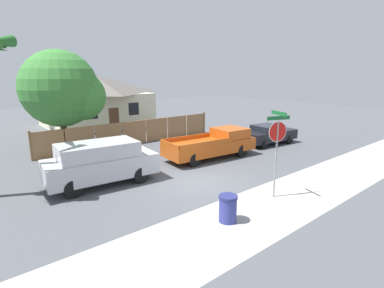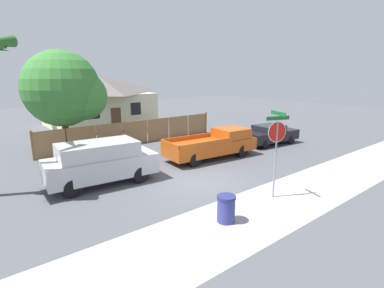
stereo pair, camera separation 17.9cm
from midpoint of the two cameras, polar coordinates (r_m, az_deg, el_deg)
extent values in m
plane|color=#4C4F54|center=(13.85, 1.77, -7.40)|extent=(80.00, 80.00, 0.00)
cube|color=#A3A39E|center=(11.59, 13.76, -12.06)|extent=(36.00, 3.20, 0.01)
cube|color=#997047|center=(19.54, -25.18, -0.01)|extent=(1.82, 0.06, 1.65)
cube|color=#997047|center=(20.05, -19.96, 0.77)|extent=(1.82, 0.06, 1.65)
cube|color=#997047|center=(20.72, -15.03, 1.51)|extent=(1.82, 0.06, 1.65)
cube|color=#997047|center=(21.54, -10.45, 2.18)|extent=(1.82, 0.06, 1.65)
cube|color=#997047|center=(22.49, -6.22, 2.79)|extent=(1.82, 0.06, 1.65)
cube|color=#997047|center=(23.56, -2.35, 3.33)|extent=(1.82, 0.06, 1.65)
cube|color=#997047|center=(24.72, 1.17, 3.81)|extent=(1.82, 0.06, 1.65)
cube|color=brown|center=(19.34, -27.90, -0.27)|extent=(0.12, 0.12, 1.75)
cube|color=brown|center=(25.33, 2.81, 4.14)|extent=(0.12, 0.12, 1.75)
cube|color=beige|center=(30.27, -17.17, 6.34)|extent=(8.67, 7.47, 3.08)
pyramid|color=#5B5651|center=(30.10, -17.48, 10.85)|extent=(9.36, 8.07, 1.70)
cube|color=black|center=(26.06, -18.03, 5.79)|extent=(1.00, 0.04, 1.10)
cube|color=black|center=(27.69, -10.47, 6.62)|extent=(1.00, 0.04, 1.10)
cube|color=brown|center=(26.92, -14.04, 4.57)|extent=(0.90, 0.04, 2.00)
cylinder|color=brown|center=(20.93, -22.66, 1.81)|extent=(0.40, 0.40, 2.20)
sphere|color=#387A33|center=(20.61, -23.38, 9.68)|extent=(4.74, 4.74, 4.74)
sphere|color=#3C8437|center=(20.39, -19.89, 8.61)|extent=(3.08, 3.08, 3.08)
cone|color=#235B23|center=(14.17, -32.04, 15.57)|extent=(0.44, 2.04, 0.75)
cube|color=#B7B7BC|center=(14.09, -16.46, -4.07)|extent=(4.96, 2.41, 0.92)
cube|color=#B7B7BC|center=(13.85, -17.15, -1.04)|extent=(3.51, 2.12, 0.65)
cube|color=black|center=(14.37, -11.06, -0.18)|extent=(0.22, 1.74, 0.55)
cylinder|color=black|center=(15.48, -12.10, -3.97)|extent=(0.76, 0.22, 0.76)
cylinder|color=black|center=(13.93, -9.36, -5.80)|extent=(0.76, 0.22, 0.76)
cylinder|color=black|center=(14.71, -22.95, -5.67)|extent=(0.76, 0.22, 0.76)
cylinder|color=black|center=(13.07, -21.40, -7.86)|extent=(0.76, 0.22, 0.76)
cube|color=#B74C14|center=(17.63, 3.86, -0.46)|extent=(5.75, 2.47, 0.71)
cube|color=#B74C14|center=(18.46, 7.68, 2.13)|extent=(1.95, 1.97, 0.59)
cube|color=#B74C14|center=(17.73, -0.38, 1.23)|extent=(3.51, 0.40, 0.25)
cube|color=#B74C14|center=(16.24, 3.27, 0.08)|extent=(3.51, 0.40, 0.25)
cube|color=#B74C14|center=(16.02, -3.94, -0.11)|extent=(0.25, 1.87, 0.25)
cylinder|color=black|center=(19.44, 6.32, -0.24)|extent=(0.75, 0.22, 0.75)
cylinder|color=black|center=(18.18, 9.88, -1.31)|extent=(0.75, 0.22, 0.75)
cylinder|color=black|center=(17.46, -2.43, -1.72)|extent=(0.75, 0.22, 0.75)
cylinder|color=black|center=(16.05, 0.85, -3.07)|extent=(0.75, 0.22, 0.75)
cube|color=black|center=(21.85, 14.89, 1.62)|extent=(4.31, 2.13, 0.67)
cube|color=black|center=(21.63, 14.68, 2.97)|extent=(2.05, 1.75, 0.41)
cylinder|color=black|center=(23.37, 15.53, 1.51)|extent=(0.64, 0.22, 0.64)
cylinder|color=black|center=(22.42, 18.50, 0.83)|extent=(0.64, 0.22, 0.64)
cylinder|color=black|center=(21.50, 11.03, 0.76)|extent=(0.64, 0.22, 0.64)
cylinder|color=black|center=(20.47, 14.05, -0.02)|extent=(0.64, 0.22, 0.64)
cylinder|color=gray|center=(12.29, 15.97, -2.95)|extent=(0.07, 0.07, 3.13)
cylinder|color=red|center=(12.03, 16.31, 2.22)|extent=(0.72, 0.28, 0.76)
cylinder|color=white|center=(12.03, 16.32, 2.22)|extent=(0.76, 0.28, 0.81)
cube|color=#19602D|center=(11.95, 16.48, 4.75)|extent=(0.97, 0.37, 0.15)
cube|color=#19602D|center=(11.92, 16.54, 5.60)|extent=(0.33, 0.88, 0.15)
cylinder|color=navy|center=(10.36, 7.01, -12.34)|extent=(0.60, 0.60, 0.85)
cylinder|color=navy|center=(10.17, 7.09, -9.98)|extent=(0.64, 0.64, 0.08)
camera|label=1|loc=(0.09, -89.64, 0.08)|focal=28.00mm
camera|label=2|loc=(0.09, 90.36, -0.08)|focal=28.00mm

